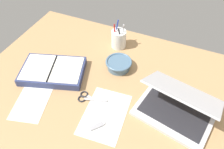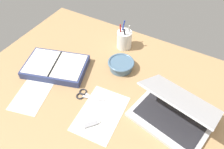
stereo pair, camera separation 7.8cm
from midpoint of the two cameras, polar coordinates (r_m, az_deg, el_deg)
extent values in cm
cube|color=tan|center=(107.85, -2.15, -4.86)|extent=(140.00, 100.00, 2.00)
cube|color=silver|center=(101.13, 13.52, -10.15)|extent=(36.32, 27.70, 1.80)
cube|color=#232328|center=(100.29, 13.62, -9.83)|extent=(31.25, 21.01, 0.24)
cube|color=silver|center=(96.30, 15.98, -4.50)|extent=(35.84, 25.41, 11.15)
cube|color=silver|center=(96.21, 15.85, -4.75)|extent=(32.85, 22.82, 9.69)
cylinder|color=slate|center=(116.08, -0.16, 2.46)|extent=(11.91, 11.91, 4.54)
torus|color=slate|center=(114.50, -0.16, 3.26)|extent=(14.01, 14.01, 1.12)
cylinder|color=white|center=(127.82, 0.00, 9.22)|extent=(8.53, 8.53, 10.59)
cylinder|color=black|center=(124.56, 0.39, 9.50)|extent=(2.69, 2.64, 13.53)
cylinder|color=#233899|center=(127.06, -0.79, 10.86)|extent=(2.07, 4.35, 15.13)
cylinder|color=#B21E1E|center=(125.58, -1.04, 10.02)|extent=(2.51, 2.78, 14.11)
cylinder|color=#B7B7BC|center=(126.39, 1.06, 10.36)|extent=(1.75, 2.26, 14.43)
cube|color=navy|center=(118.43, -17.00, 0.78)|extent=(36.58, 29.40, 3.99)
cube|color=silver|center=(119.92, -20.63, 1.73)|extent=(19.68, 22.31, 0.30)
cube|color=silver|center=(114.43, -13.66, 1.27)|extent=(19.68, 22.31, 0.30)
cube|color=black|center=(116.86, -17.24, 1.56)|extent=(6.46, 18.08, 0.30)
cube|color=#B7B7BC|center=(103.86, -6.44, -6.67)|extent=(10.80, 4.24, 0.30)
cube|color=#B7B7BC|center=(104.10, -6.43, -6.77)|extent=(10.97, 2.62, 0.30)
torus|color=#232328|center=(105.52, -10.03, -6.35)|extent=(3.90, 3.90, 0.70)
torus|color=#232328|center=(106.94, -9.38, -5.22)|extent=(3.90, 3.90, 0.70)
cube|color=white|center=(99.64, -4.13, -10.40)|extent=(20.38, 28.35, 0.16)
cube|color=silver|center=(112.18, -21.72, -5.93)|extent=(20.66, 28.64, 0.16)
cube|color=#99999E|center=(96.35, -6.44, -13.42)|extent=(5.45, 5.84, 1.00)
cube|color=silver|center=(96.82, -4.41, -12.66)|extent=(1.69, 1.69, 0.60)
camera|label=1|loc=(0.04, -92.13, -2.30)|focal=35.00mm
camera|label=2|loc=(0.04, 87.87, 2.30)|focal=35.00mm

